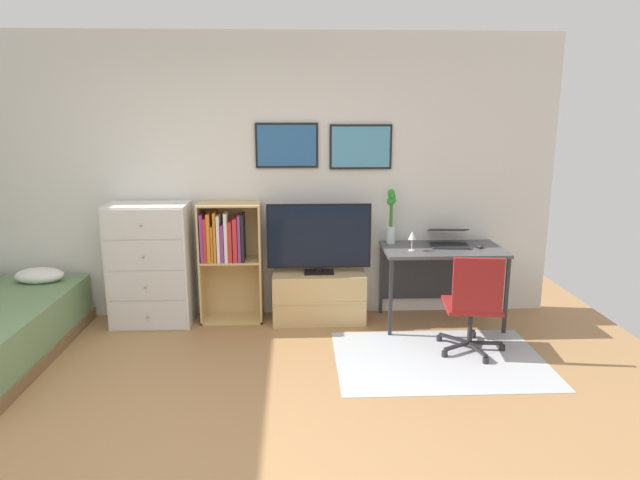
# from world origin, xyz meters

# --- Properties ---
(ground_plane) EXTENTS (7.20, 7.20, 0.00)m
(ground_plane) POSITION_xyz_m (0.00, 0.00, 0.00)
(ground_plane) COLOR #A87A4C
(wall_back_with_posters) EXTENTS (6.12, 0.09, 2.70)m
(wall_back_with_posters) POSITION_xyz_m (0.01, 2.43, 1.35)
(wall_back_with_posters) COLOR silver
(wall_back_with_posters) RESTS_ON ground_plane
(area_rug) EXTENTS (1.70, 1.20, 0.01)m
(area_rug) POSITION_xyz_m (1.72, 1.24, 0.00)
(area_rug) COLOR #B2B7BC
(area_rug) RESTS_ON ground_plane
(dresser) EXTENTS (0.74, 0.46, 1.15)m
(dresser) POSITION_xyz_m (-0.81, 2.15, 0.58)
(dresser) COLOR silver
(dresser) RESTS_ON ground_plane
(bookshelf) EXTENTS (0.58, 0.30, 1.15)m
(bookshelf) POSITION_xyz_m (-0.10, 2.22, 0.70)
(bookshelf) COLOR tan
(bookshelf) RESTS_ON ground_plane
(tv_stand) EXTENTS (0.88, 0.41, 0.48)m
(tv_stand) POSITION_xyz_m (0.77, 2.17, 0.24)
(tv_stand) COLOR tan
(tv_stand) RESTS_ON ground_plane
(television) EXTENTS (0.98, 0.16, 0.67)m
(television) POSITION_xyz_m (0.77, 2.15, 0.82)
(television) COLOR black
(television) RESTS_ON tv_stand
(desk) EXTENTS (1.11, 0.63, 0.74)m
(desk) POSITION_xyz_m (1.92, 2.13, 0.61)
(desk) COLOR #4C4C4F
(desk) RESTS_ON ground_plane
(office_chair) EXTENTS (0.57, 0.58, 0.86)m
(office_chair) POSITION_xyz_m (2.01, 1.33, 0.46)
(office_chair) COLOR #232326
(office_chair) RESTS_ON ground_plane
(laptop) EXTENTS (0.40, 0.42, 0.16)m
(laptop) POSITION_xyz_m (2.01, 2.17, 0.80)
(laptop) COLOR #333338
(laptop) RESTS_ON desk
(computer_mouse) EXTENTS (0.06, 0.10, 0.03)m
(computer_mouse) POSITION_xyz_m (2.26, 2.04, 0.76)
(computer_mouse) COLOR #262628
(computer_mouse) RESTS_ON desk
(bamboo_vase) EXTENTS (0.09, 0.09, 0.52)m
(bamboo_vase) POSITION_xyz_m (1.46, 2.27, 1.00)
(bamboo_vase) COLOR silver
(bamboo_vase) RESTS_ON desk
(wine_glass) EXTENTS (0.07, 0.07, 0.18)m
(wine_glass) POSITION_xyz_m (1.61, 1.96, 0.87)
(wine_glass) COLOR silver
(wine_glass) RESTS_ON desk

